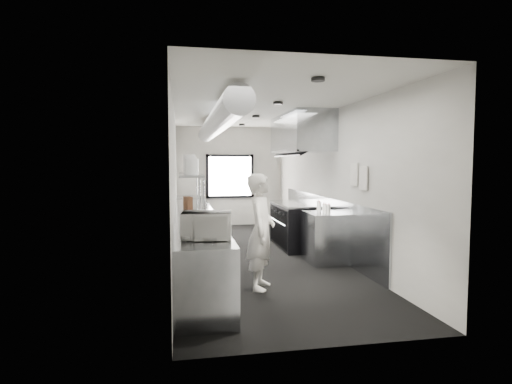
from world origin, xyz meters
name	(u,v)px	position (x,y,z in m)	size (l,w,h in m)	color
floor	(255,256)	(0.00, 0.00, 0.00)	(3.00, 8.00, 0.01)	black
ceiling	(255,109)	(0.00, 0.00, 2.80)	(3.00, 8.00, 0.01)	beige
wall_back	(230,176)	(0.00, 4.00, 1.40)	(3.00, 0.02, 2.80)	#BAB9B1
wall_front	(331,205)	(0.00, -4.00, 1.40)	(3.00, 0.02, 2.80)	#BAB9B1
wall_left	(175,184)	(-1.50, 0.00, 1.40)	(0.02, 8.00, 2.80)	#BAB9B1
wall_right	(330,183)	(1.50, 0.00, 1.40)	(0.02, 8.00, 2.80)	#BAB9B1
wall_cladding	(323,223)	(1.48, 0.30, 0.55)	(0.03, 5.50, 1.10)	#8E959B
hvac_duct	(216,124)	(-0.70, 0.40, 2.55)	(0.40, 0.40, 6.40)	#96999F
service_window	(230,176)	(0.00, 3.96, 1.40)	(1.36, 0.05, 1.25)	white
exhaust_hood	(301,134)	(1.10, 0.70, 2.39)	(0.81, 2.20, 0.88)	#8E959B
prep_counter	(196,240)	(-1.15, -0.50, 0.45)	(0.70, 6.00, 0.90)	#8E959B
pass_shelf	(190,175)	(-1.19, 1.00, 1.54)	(0.45, 3.00, 0.68)	#8E959B
range	(297,225)	(1.04, 0.70, 0.47)	(0.88, 1.60, 0.94)	black
bottle_station	(325,237)	(1.15, -0.70, 0.45)	(0.65, 0.80, 0.90)	#8E959B
far_work_table	(190,214)	(-1.15, 3.20, 0.45)	(0.70, 1.20, 0.90)	#8E959B
notice_sheet_a	(354,174)	(1.47, -1.20, 1.60)	(0.02, 0.28, 0.38)	beige
notice_sheet_b	(363,178)	(1.47, -1.55, 1.55)	(0.02, 0.28, 0.38)	beige
line_cook	(261,231)	(-0.29, -2.01, 0.82)	(0.60, 0.39, 1.64)	silver
microwave	(207,225)	(-1.11, -2.87, 1.06)	(0.53, 0.41, 0.32)	white
deli_tub_a	(191,233)	(-1.29, -2.74, 0.95)	(0.14, 0.14, 0.10)	#A7B2A4
deli_tub_b	(189,227)	(-1.29, -2.20, 0.95)	(0.13, 0.13, 0.09)	#A7B2A4
newspaper	(212,226)	(-0.97, -1.97, 0.91)	(0.33, 0.41, 0.01)	silver
small_plate	(207,221)	(-1.01, -1.43, 0.91)	(0.18, 0.18, 0.01)	silver
pastry	(207,217)	(-1.01, -1.43, 0.96)	(0.10, 0.10, 0.10)	#DFC375
cutting_board	(199,213)	(-1.09, -0.51, 0.91)	(0.45, 0.61, 0.02)	white
knife_block	(188,203)	(-1.26, 0.16, 1.03)	(0.11, 0.23, 0.25)	#52321D
plate_stack_a	(192,167)	(-1.18, 0.19, 1.72)	(0.25, 0.25, 0.29)	silver
plate_stack_b	(190,165)	(-1.19, 0.83, 1.73)	(0.25, 0.25, 0.33)	silver
plate_stack_c	(189,164)	(-1.20, 1.27, 1.76)	(0.26, 0.26, 0.37)	silver
plate_stack_d	(189,163)	(-1.19, 1.81, 1.77)	(0.26, 0.26, 0.40)	silver
squeeze_bottle_a	(329,210)	(1.10, -1.01, 0.99)	(0.06, 0.06, 0.18)	white
squeeze_bottle_b	(326,209)	(1.11, -0.83, 0.98)	(0.05, 0.05, 0.16)	white
squeeze_bottle_c	(324,208)	(1.11, -0.74, 0.98)	(0.05, 0.05, 0.16)	white
squeeze_bottle_d	(320,207)	(1.10, -0.56, 0.99)	(0.06, 0.06, 0.17)	white
squeeze_bottle_e	(318,206)	(1.13, -0.37, 0.99)	(0.06, 0.06, 0.18)	white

